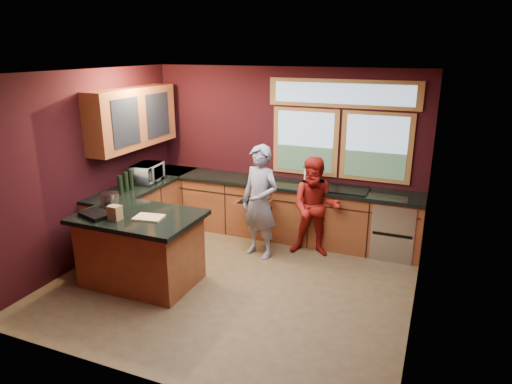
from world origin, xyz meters
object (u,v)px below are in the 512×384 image
Objects in this scene: person_grey at (260,202)px; cutting_board at (149,217)px; island at (141,248)px; person_red at (315,207)px; stock_pot at (110,199)px.

person_grey is 1.68m from cutting_board.
person_red is at bearing 42.09° from island.
person_grey is at bearing 35.35° from stock_pot.
cutting_board is 1.46× the size of stock_pot.
island is at bearing 165.96° from cutting_board.
person_red reaches higher than island.
person_red is 2.42m from cutting_board.
island is at bearing -113.54° from person_grey.
stock_pot reaches higher than cutting_board.
stock_pot is at bearing 165.07° from cutting_board.
person_grey is 0.81m from person_red.
stock_pot is at bearing -128.04° from person_grey.
island is 0.93× the size of person_grey.
person_grey is 1.12× the size of person_red.
person_red is at bearing 41.64° from person_grey.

